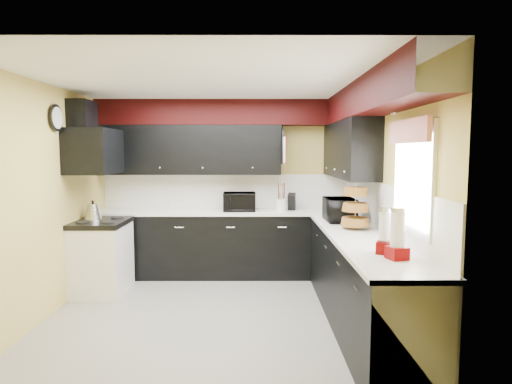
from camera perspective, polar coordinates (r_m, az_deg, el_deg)
ground at (r=4.89m, az=-5.40°, el=-15.92°), size 3.60×3.60×0.00m
wall_back at (r=6.37m, az=-4.03°, el=0.66°), size 3.60×0.06×2.50m
wall_right at (r=4.77m, az=16.54°, el=-1.17°), size 0.06×3.60×2.50m
wall_left at (r=5.08m, az=-26.19°, el=-1.11°), size 0.06×3.60×2.50m
ceiling at (r=4.61m, az=-5.69°, el=14.39°), size 3.60×3.60×0.06m
cab_back at (r=6.20m, az=-4.17°, el=-6.97°), size 3.60×0.60×0.90m
cab_right at (r=4.57m, az=13.68°, el=-11.65°), size 0.60×3.00×0.90m
counter_back at (r=6.11m, az=-4.20°, el=-2.66°), size 3.62×0.64×0.04m
counter_right at (r=4.45m, az=13.82°, el=-5.85°), size 0.64×3.02×0.04m
splash_back at (r=6.37m, az=-4.04°, el=0.11°), size 3.60×0.02×0.50m
splash_right at (r=4.77m, az=16.41°, el=-1.88°), size 0.02×3.60×0.50m
upper_back at (r=6.23m, az=-8.79°, el=5.56°), size 2.60×0.35×0.70m
upper_right at (r=5.57m, az=12.29°, el=5.52°), size 0.35×1.80×0.70m
soffit_back at (r=6.20m, az=-4.21°, el=10.47°), size 3.60×0.36×0.35m
soffit_right at (r=4.55m, az=15.36°, el=12.13°), size 0.36×3.24×0.35m
stove at (r=5.79m, az=-19.86°, el=-8.38°), size 0.60×0.75×0.86m
cooktop at (r=5.70m, az=-20.01°, el=-3.88°), size 0.62×0.77×0.06m
hood at (r=5.64m, az=-20.78°, el=5.09°), size 0.50×0.78×0.55m
hood_duct at (r=5.71m, az=-22.16°, el=9.26°), size 0.24×0.40×0.40m
window at (r=3.89m, az=20.25°, el=1.71°), size 0.03×0.86×0.96m
valance at (r=3.87m, az=19.68°, el=7.64°), size 0.04×0.88×0.20m
pan_top at (r=6.10m, az=3.53°, el=7.50°), size 0.03×0.22×0.40m
pan_mid at (r=5.97m, az=3.60°, el=5.14°), size 0.03×0.28×0.46m
pan_low at (r=6.23m, az=3.44°, el=4.88°), size 0.03×0.24×0.42m
cut_board at (r=5.85m, az=3.77°, el=5.63°), size 0.03×0.26×0.35m
baskets at (r=4.75m, az=13.11°, el=-1.96°), size 0.27×0.27×0.50m
clock at (r=5.28m, az=-25.11°, el=8.95°), size 0.03×0.30×0.30m
deco_plate at (r=4.42m, az=17.84°, el=11.28°), size 0.03×0.24×0.24m
toaster_oven at (r=6.05m, az=-2.22°, el=-1.30°), size 0.46×0.38×0.26m
microwave at (r=5.25m, az=11.15°, el=-2.34°), size 0.35×0.51×0.28m
utensil_crock at (r=6.04m, az=3.40°, el=-1.76°), size 0.17×0.17×0.17m
knife_block at (r=6.15m, az=4.79°, el=-1.33°), size 0.13×0.16×0.23m
kettle at (r=5.83m, az=-20.89°, el=-2.45°), size 0.27×0.27×0.19m
dispenser_a at (r=3.67m, az=16.80°, el=-5.32°), size 0.16×0.16×0.34m
dispenser_b at (r=3.52m, az=18.35°, el=-5.51°), size 0.17×0.17×0.38m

